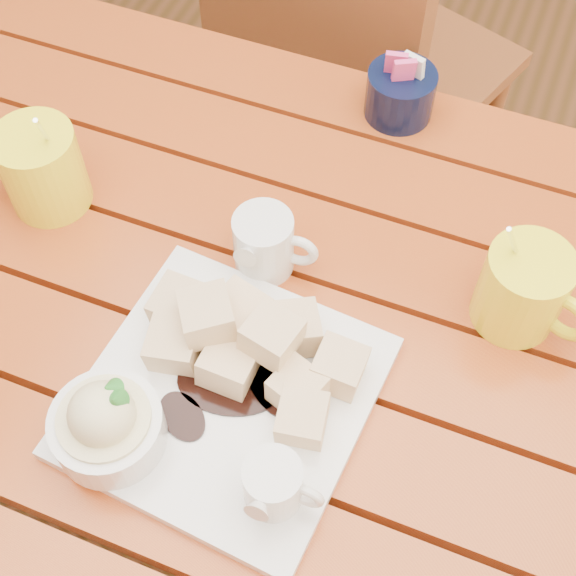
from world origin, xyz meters
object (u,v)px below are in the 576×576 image
at_px(dessert_plate, 203,395).
at_px(coffee_mug_right, 525,290).
at_px(table, 260,355).
at_px(coffee_mug_left, 40,167).
at_px(chair_far, 343,63).

bearing_deg(dessert_plate, coffee_mug_right, 40.18).
relative_size(table, coffee_mug_left, 7.69).
height_order(dessert_plate, chair_far, chair_far).
xyz_separation_m(coffee_mug_left, coffee_mug_right, (0.55, 0.04, -0.00)).
relative_size(table, chair_far, 1.29).
bearing_deg(coffee_mug_right, coffee_mug_left, -156.11).
distance_m(table, dessert_plate, 0.19).
distance_m(table, chair_far, 0.68).
bearing_deg(coffee_mug_right, dessert_plate, -120.20).
bearing_deg(table, coffee_mug_right, 19.65).
distance_m(coffee_mug_left, coffee_mug_right, 0.55).
distance_m(coffee_mug_left, chair_far, 0.69).
relative_size(coffee_mug_right, chair_far, 0.16).
xyz_separation_m(table, coffee_mug_right, (0.26, 0.09, 0.16)).
relative_size(dessert_plate, coffee_mug_left, 1.88).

